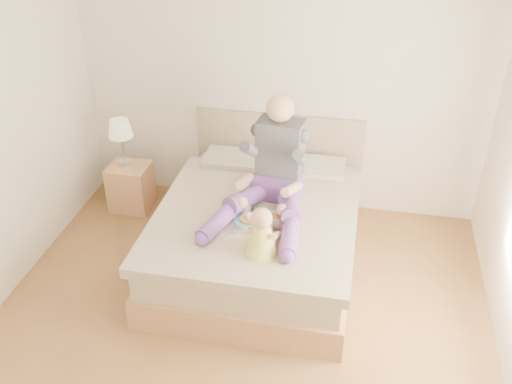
% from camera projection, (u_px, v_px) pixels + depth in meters
% --- Properties ---
extents(room, '(4.02, 4.22, 2.71)m').
position_uv_depth(room, '(241.00, 174.00, 3.62)').
color(room, brown).
rests_on(room, ground).
extents(bed, '(1.70, 2.18, 1.00)m').
position_uv_depth(bed, '(260.00, 228.00, 5.15)').
color(bed, '#A7764E').
rests_on(bed, ground).
extents(nightstand, '(0.41, 0.36, 0.49)m').
position_uv_depth(nightstand, '(131.00, 187.00, 5.90)').
color(nightstand, '#A7764E').
rests_on(nightstand, ground).
extents(lamp, '(0.24, 0.24, 0.50)m').
position_uv_depth(lamp, '(120.00, 131.00, 5.60)').
color(lamp, silver).
rests_on(lamp, nightstand).
extents(adult, '(0.81, 1.20, 0.97)m').
position_uv_depth(adult, '(273.00, 174.00, 4.84)').
color(adult, '#5D3689').
rests_on(adult, bed).
extents(tray, '(0.46, 0.38, 0.12)m').
position_uv_depth(tray, '(260.00, 219.00, 4.71)').
color(tray, silver).
rests_on(tray, bed).
extents(baby, '(0.26, 0.37, 0.40)m').
position_uv_depth(baby, '(262.00, 235.00, 4.30)').
color(baby, '#FEFB50').
rests_on(baby, bed).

